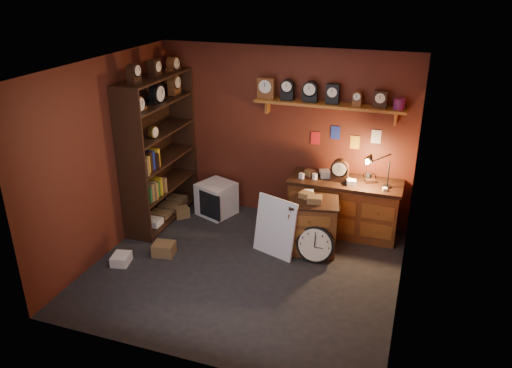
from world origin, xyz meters
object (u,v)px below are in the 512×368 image
object	(u,v)px
shelving_unit	(157,145)
low_cabinet	(313,223)
workbench	(344,204)
big_round_clock	(315,244)

from	to	relation	value
shelving_unit	low_cabinet	distance (m)	2.67
low_cabinet	shelving_unit	bearing A→B (deg)	164.07
workbench	big_round_clock	world-z (taller)	workbench
shelving_unit	workbench	xyz separation A→B (m)	(2.84, 0.49, -0.78)
shelving_unit	big_round_clock	world-z (taller)	shelving_unit
big_round_clock	low_cabinet	bearing A→B (deg)	109.90
shelving_unit	low_cabinet	bearing A→B (deg)	-4.09
workbench	low_cabinet	xyz separation A→B (m)	(-0.31, -0.68, -0.05)
workbench	low_cabinet	size ratio (longest dim) A/B	1.93
shelving_unit	big_round_clock	distance (m)	2.86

